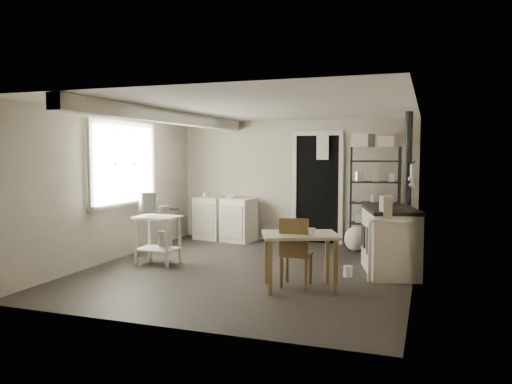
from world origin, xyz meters
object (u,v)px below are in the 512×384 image
(stove, at_px, (390,242))
(work_table, at_px, (300,258))
(base_cabinets, at_px, (225,216))
(flour_sack, at_px, (355,237))
(shelf_rack, at_px, (375,196))
(stockpot, at_px, (148,202))
(chair, at_px, (297,248))
(prep_table, at_px, (158,238))

(stove, bearing_deg, work_table, -144.45)
(stove, bearing_deg, base_cabinets, 136.82)
(stove, bearing_deg, flour_sack, 100.58)
(stove, xyz_separation_m, flour_sack, (-0.68, 1.43, -0.20))
(shelf_rack, height_order, flour_sack, shelf_rack)
(stockpot, height_order, shelf_rack, shelf_rack)
(chair, bearing_deg, stockpot, 165.50)
(work_table, xyz_separation_m, flour_sack, (0.30, 2.62, -0.14))
(prep_table, distance_m, base_cabinets, 2.28)
(stove, height_order, flour_sack, stove)
(prep_table, xyz_separation_m, work_table, (2.37, -0.64, -0.02))
(work_table, height_order, flour_sack, work_table)
(shelf_rack, relative_size, flour_sack, 4.20)
(stockpot, height_order, work_table, stockpot)
(stockpot, height_order, base_cabinets, stockpot)
(work_table, distance_m, chair, 0.17)
(shelf_rack, height_order, stove, shelf_rack)
(flour_sack, bearing_deg, work_table, -96.62)
(shelf_rack, bearing_deg, work_table, -109.47)
(stove, bearing_deg, chair, -149.22)
(shelf_rack, distance_m, chair, 2.81)
(stockpot, bearing_deg, flour_sack, 34.44)
(base_cabinets, xyz_separation_m, stove, (3.21, -1.72, -0.02))
(prep_table, relative_size, work_table, 0.80)
(work_table, relative_size, flour_sack, 2.14)
(shelf_rack, height_order, chair, shelf_rack)
(base_cabinets, xyz_separation_m, chair, (2.15, -2.81, 0.02))
(stockpot, relative_size, base_cabinets, 0.23)
(stockpot, distance_m, chair, 2.58)
(stove, xyz_separation_m, chair, (-1.06, -1.08, 0.04))
(base_cabinets, bearing_deg, chair, -42.92)
(shelf_rack, relative_size, work_table, 1.96)
(prep_table, xyz_separation_m, flour_sack, (2.67, 1.98, -0.16))
(prep_table, height_order, chair, chair)
(prep_table, height_order, stove, stove)
(chair, distance_m, flour_sack, 2.55)
(flour_sack, bearing_deg, shelf_rack, 31.18)
(chair, bearing_deg, flour_sack, 79.61)
(work_table, bearing_deg, prep_table, 164.85)
(flour_sack, bearing_deg, stove, -64.49)
(prep_table, xyz_separation_m, chair, (2.30, -0.53, 0.08))
(prep_table, xyz_separation_m, shelf_rack, (2.97, 2.16, 0.55))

